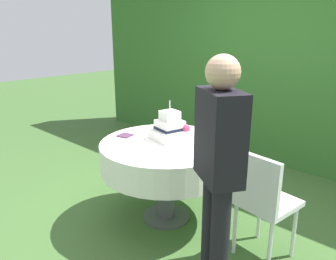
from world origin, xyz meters
The scene contains 11 objects.
ground_plane centered at (0.00, 0.00, 0.00)m, with size 20.00×20.00×0.00m, color #3D602D.
foliage_hedge centered at (0.00, 2.13, 1.31)m, with size 6.31×0.41×2.63m, color #336628.
cake_table centered at (0.00, 0.00, 0.62)m, with size 1.19×1.19×0.76m.
wedding_cake centered at (-0.04, 0.09, 0.85)m, with size 0.36×0.36×0.36m.
serving_plate_near centered at (0.43, -0.02, 0.77)m, with size 0.14×0.14×0.01m, color white.
serving_plate_far centered at (0.14, -0.28, 0.77)m, with size 0.13×0.13×0.01m, color white.
serving_plate_left centered at (0.18, 0.34, 0.77)m, with size 0.14×0.14×0.01m, color white.
serving_plate_right centered at (-0.45, 0.07, 0.77)m, with size 0.12×0.12×0.01m, color white.
napkin_stack centered at (-0.41, -0.13, 0.76)m, with size 0.12×0.12×0.01m, color #4C2D47.
garden_chair centered at (0.93, 0.04, 0.54)m, with size 0.45×0.45×0.89m.
standing_person centered at (0.88, -0.48, 0.93)m, with size 0.41×0.37×1.60m.
Camera 1 is at (1.90, -2.04, 1.72)m, focal length 35.14 mm.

